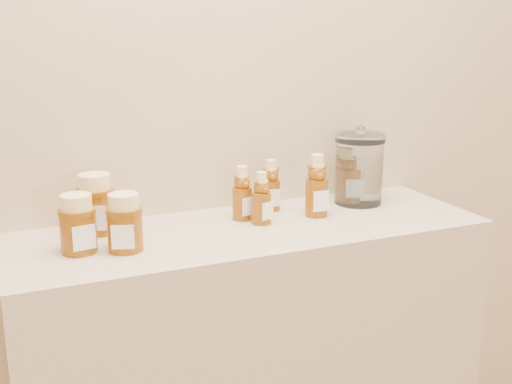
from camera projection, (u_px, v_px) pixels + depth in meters
name	position (u px, v px, depth m)	size (l,w,h in m)	color
wall_back	(222.00, 42.00, 1.68)	(3.50, 0.02, 2.70)	tan
bear_bottle_back_left	(242.00, 190.00, 1.66)	(0.05, 0.05, 0.16)	#693308
bear_bottle_back_mid	(271.00, 182.00, 1.75)	(0.05, 0.05, 0.16)	#693308
bear_bottle_back_right	(350.00, 170.00, 1.85)	(0.06, 0.06, 0.18)	#693308
bear_bottle_front_left	(262.00, 195.00, 1.63)	(0.05, 0.05, 0.15)	#693308
bear_bottle_front_right	(317.00, 181.00, 1.69)	(0.06, 0.06, 0.19)	#693308
honey_jar_left	(78.00, 224.00, 1.43)	(0.08, 0.08, 0.13)	#693308
honey_jar_back	(96.00, 204.00, 1.56)	(0.09, 0.09, 0.15)	#693308
honey_jar_front	(125.00, 222.00, 1.44)	(0.08, 0.08, 0.13)	#693308
glass_canister	(359.00, 166.00, 1.81)	(0.14, 0.14, 0.22)	white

